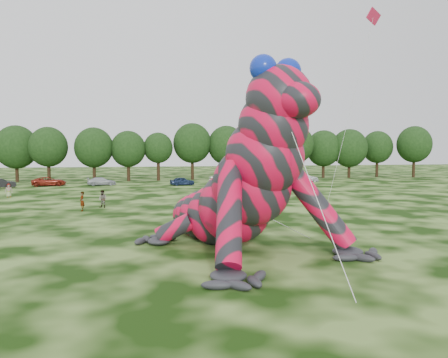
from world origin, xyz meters
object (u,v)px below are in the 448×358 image
tree_6 (48,155)px  tree_12 (259,155)px  tree_11 (226,153)px  car_7 (305,178)px  flying_kite (370,32)px  car_5 (223,179)px  car_4 (182,181)px  car_2 (49,181)px  inflatable_gecko (220,158)px  spectator_4 (9,190)px  spectator_0 (82,201)px  tree_8 (128,156)px  car_3 (102,181)px  tree_17 (414,152)px  tree_16 (377,154)px  spectator_2 (271,185)px  car_6 (257,179)px  spectator_1 (103,199)px  tree_7 (94,155)px  tree_13 (296,152)px  tree_10 (192,151)px  tree_5 (16,154)px  tree_14 (323,154)px  tree_9 (158,157)px  tree_15 (349,153)px

tree_6 → tree_12: tree_6 is taller
tree_11 → car_7: size_ratio=2.09×
flying_kite → car_5: 41.67m
tree_11 → car_4: 15.97m
car_2 → inflatable_gecko: bearing=-167.2°
spectator_4 → car_5: bearing=9.9°
inflatable_gecko → spectator_0: bearing=99.0°
inflatable_gecko → tree_12: inflatable_gecko is taller
tree_8 → car_3: bearing=-114.8°
tree_17 → car_5: (-40.55, -7.92, -4.39)m
tree_16 → spectator_2: size_ratio=5.01×
tree_12 → car_7: 10.73m
car_6 → car_5: bearing=95.0°
tree_12 → spectator_2: bearing=-101.9°
tree_12 → car_2: 37.34m
car_2 → spectator_1: 29.21m
tree_7 → spectator_2: bearing=-44.3°
tree_8 → tree_12: (24.23, 0.75, 0.01)m
inflatable_gecko → car_3: inflatable_gecko is taller
tree_12 → tree_16: bearing=3.7°
flying_kite → tree_13: flying_kite is taller
tree_10 → tree_12: size_ratio=1.17×
flying_kite → tree_11: 49.45m
tree_5 → car_6: tree_5 is taller
inflatable_gecko → tree_10: tree_10 is taller
tree_6 → tree_14: (51.02, 2.04, -0.05)m
car_3 → car_6: size_ratio=0.92×
spectator_0 → spectator_1: spectator_0 is taller
tree_11 → tree_13: tree_13 is taller
tree_11 → tree_17: tree_17 is taller
car_6 → spectator_0: bearing=139.9°
spectator_4 → spectator_1: size_ratio=0.94×
tree_16 → car_7: 21.96m
tree_9 → tree_11: tree_11 is taller
flying_kite → tree_17: bearing=52.2°
tree_6 → spectator_0: 38.68m
tree_7 → car_6: (27.42, -7.51, -4.07)m
inflatable_gecko → spectator_2: inflatable_gecko is taller
tree_14 → spectator_1: bearing=-136.5°
tree_13 → tree_12: bearing=175.1°
tree_11 → spectator_1: bearing=-118.1°
tree_17 → flying_kite: bearing=-127.8°
inflatable_gecko → tree_10: (4.77, 54.83, 0.02)m
tree_6 → car_7: (43.67, -6.92, -4.05)m
tree_9 → tree_13: size_ratio=0.86×
tree_10 → car_7: bearing=-25.2°
tree_13 → car_6: size_ratio=2.12×
tree_15 → car_6: (-21.14, -8.48, -4.15)m
tree_14 → car_4: tree_14 is taller
flying_kite → car_3: 47.60m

